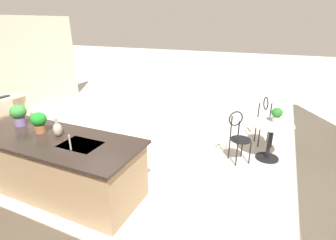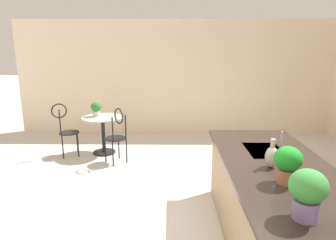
{
  "view_description": "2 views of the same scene",
  "coord_description": "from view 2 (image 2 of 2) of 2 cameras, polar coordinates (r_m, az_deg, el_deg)",
  "views": [
    {
      "loc": [
        -2.68,
        3.29,
        2.54
      ],
      "look_at": [
        -1.16,
        -0.13,
        1.08
      ],
      "focal_mm": 27.25,
      "sensor_mm": 36.0,
      "label": 1
    },
    {
      "loc": [
        2.98,
        -0.22,
        2.05
      ],
      "look_at": [
        -1.28,
        -0.26,
        1.02
      ],
      "focal_mm": 32.02,
      "sensor_mm": 36.0,
      "label": 2
    }
  ],
  "objects": [
    {
      "name": "ground_plane",
      "position": [
        3.63,
        4.2,
        -20.9
      ],
      "size": [
        40.0,
        40.0,
        0.0
      ],
      "primitive_type": "plane",
      "color": "beige"
    },
    {
      "name": "wall_left_window",
      "position": [
        7.28,
        2.34,
        8.05
      ],
      "size": [
        0.12,
        7.8,
        2.7
      ],
      "primitive_type": "cube",
      "color": "beige",
      "rests_on": "ground"
    },
    {
      "name": "kitchen_island",
      "position": [
        3.3,
        20.22,
        -16.12
      ],
      "size": [
        2.8,
        1.06,
        0.92
      ],
      "color": "tan",
      "rests_on": "ground"
    },
    {
      "name": "bistro_table",
      "position": [
        6.04,
        -12.23,
        -2.14
      ],
      "size": [
        0.8,
        0.8,
        0.74
      ],
      "color": "black",
      "rests_on": "ground"
    },
    {
      "name": "chair_near_window",
      "position": [
        5.41,
        -9.73,
        -2.46
      ],
      "size": [
        0.54,
        0.54,
        1.04
      ],
      "color": "black",
      "rests_on": "ground"
    },
    {
      "name": "chair_by_island",
      "position": [
        6.05,
        -18.91,
        -1.31
      ],
      "size": [
        0.49,
        0.52,
        1.04
      ],
      "color": "black",
      "rests_on": "ground"
    },
    {
      "name": "sink_faucet",
      "position": [
        3.61,
        20.81,
        -3.76
      ],
      "size": [
        0.02,
        0.02,
        0.22
      ],
      "primitive_type": "cylinder",
      "color": "#B2B5BA",
      "rests_on": "kitchen_island"
    },
    {
      "name": "potted_plant_on_table",
      "position": [
        6.01,
        -13.54,
        2.18
      ],
      "size": [
        0.2,
        0.2,
        0.28
      ],
      "color": "beige",
      "rests_on": "bistro_table"
    },
    {
      "name": "potted_plant_counter_near",
      "position": [
        2.75,
        21.85,
        -7.54
      ],
      "size": [
        0.23,
        0.23,
        0.33
      ],
      "color": "#9E603D",
      "rests_on": "kitchen_island"
    },
    {
      "name": "potted_plant_counter_far",
      "position": [
        2.25,
        25.06,
        -12.19
      ],
      "size": [
        0.25,
        0.25,
        0.36
      ],
      "color": "#7A669E",
      "rests_on": "kitchen_island"
    },
    {
      "name": "vase_on_counter",
      "position": [
        3.08,
        19.17,
        -6.6
      ],
      "size": [
        0.13,
        0.13,
        0.29
      ],
      "color": "#BCB29E",
      "rests_on": "kitchen_island"
    }
  ]
}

